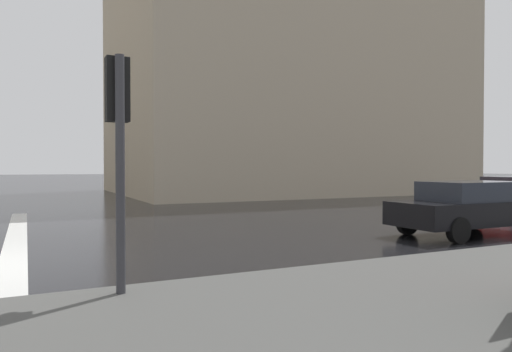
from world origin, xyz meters
The scene contains 3 objects.
haussmann_block_corner centered at (20.48, -17.35, 10.57)m, with size 15.95×22.41×21.59m.
traffic_signal_post centered at (-3.30, -1.84, 2.38)m, with size 0.44×0.30×3.09m.
car_black centered at (-1.00, -11.11, 0.76)m, with size 1.85×4.10×1.41m.
Camera 1 is at (-9.73, -0.74, 1.80)m, focal length 33.42 mm.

